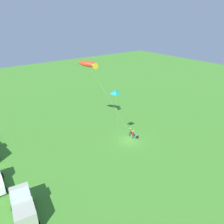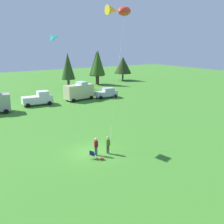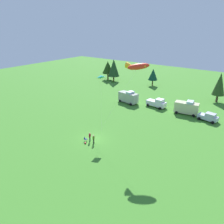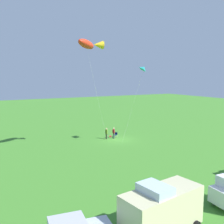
% 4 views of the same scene
% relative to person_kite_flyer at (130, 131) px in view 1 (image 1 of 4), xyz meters
% --- Properties ---
extents(ground_plane, '(160.00, 160.00, 0.00)m').
position_rel_person_kite_flyer_xyz_m(ground_plane, '(-1.24, 1.13, -1.02)').
color(ground_plane, '#3D7E28').
extents(person_kite_flyer, '(0.37, 0.54, 1.74)m').
position_rel_person_kite_flyer_xyz_m(person_kite_flyer, '(0.00, 0.00, 0.00)').
color(person_kite_flyer, '#3E4435').
rests_on(person_kite_flyer, ground).
extents(folding_chair, '(0.64, 0.64, 0.82)m').
position_rel_person_kite_flyer_xyz_m(folding_chair, '(-1.83, -0.27, -0.53)').
color(folding_chair, '#0B1245').
rests_on(folding_chair, ground).
extents(person_spectator, '(0.37, 0.53, 1.74)m').
position_rel_person_kite_flyer_xyz_m(person_spectator, '(-1.15, 0.28, 0.00)').
color(person_spectator, '#3B544B').
rests_on(person_spectator, ground).
extents(backpack_on_grass, '(0.38, 0.34, 0.22)m').
position_rel_person_kite_flyer_xyz_m(backpack_on_grass, '(-1.20, -0.91, -0.91)').
color(backpack_on_grass, '#B82631').
rests_on(backpack_on_grass, ground).
extents(van_motorhome_grey, '(5.66, 3.23, 3.34)m').
position_rel_person_kite_flyer_xyz_m(van_motorhome_grey, '(-6.78, 22.12, 0.62)').
color(van_motorhome_grey, '#9EA493').
rests_on(van_motorhome_grey, ground).
extents(kite_large_fish, '(7.47, 7.23, 14.39)m').
position_rel_person_kite_flyer_xyz_m(kite_large_fish, '(5.13, 5.27, 12.67)').
color(kite_large_fish, red).
rests_on(kite_large_fish, ground).
extents(kite_delta_teal, '(2.74, 3.30, 11.27)m').
position_rel_person_kite_flyer_xyz_m(kite_delta_teal, '(-2.88, 5.81, 9.80)').
color(kite_delta_teal, teal).
rests_on(kite_delta_teal, ground).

